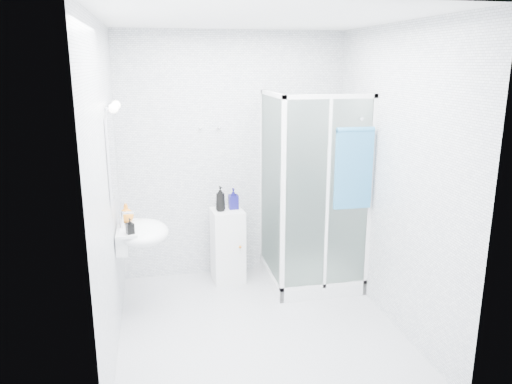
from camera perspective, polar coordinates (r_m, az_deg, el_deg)
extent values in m
cube|color=silver|center=(4.09, 0.31, 0.79)|extent=(2.40, 2.60, 2.60)
cube|color=#B7BABC|center=(4.58, 0.29, -15.18)|extent=(2.40, 2.60, 0.01)
cube|color=white|center=(3.99, 0.34, 19.21)|extent=(2.40, 2.60, 0.01)
cube|color=white|center=(5.46, 6.22, -9.44)|extent=(0.90, 0.90, 0.12)
cube|color=white|center=(4.88, 1.94, 11.10)|extent=(0.04, 0.90, 0.04)
cube|color=white|center=(4.60, 8.54, 10.74)|extent=(0.90, 0.04, 0.04)
cube|color=white|center=(4.64, 3.09, -1.41)|extent=(0.04, 0.04, 2.00)
cube|color=white|center=(5.03, 1.74, 0.34)|extent=(0.02, 0.82, 1.84)
cube|color=white|center=(4.74, 8.16, -0.68)|extent=(0.82, 0.02, 1.84)
cube|color=white|center=(4.75, 8.12, -0.64)|extent=(0.03, 0.04, 1.84)
cylinder|color=silver|center=(5.44, 5.33, 4.72)|extent=(0.02, 0.02, 1.00)
cylinder|color=silver|center=(5.36, 5.54, 9.63)|extent=(0.09, 0.05, 0.09)
cylinder|color=silver|center=(5.55, 5.66, 1.74)|extent=(0.12, 0.04, 0.12)
cylinder|color=silver|center=(4.68, 11.87, 8.20)|extent=(0.03, 0.05, 0.03)
cube|color=white|center=(4.61, -14.98, -5.27)|extent=(0.10, 0.40, 0.18)
ellipsoid|color=white|center=(4.58, -12.77, -4.58)|extent=(0.46, 0.56, 0.20)
cube|color=white|center=(4.57, -14.31, -4.06)|extent=(0.16, 0.50, 0.02)
cylinder|color=silver|center=(4.55, -15.12, -3.14)|extent=(0.04, 0.04, 0.16)
cylinder|color=silver|center=(4.53, -14.55, -2.33)|extent=(0.12, 0.02, 0.02)
cube|color=white|center=(4.42, -16.19, 3.89)|extent=(0.02, 0.60, 0.70)
cylinder|color=silver|center=(4.21, -16.54, 9.14)|extent=(0.05, 0.04, 0.04)
sphere|color=white|center=(4.20, -15.99, 9.18)|extent=(0.08, 0.08, 0.08)
cylinder|color=silver|center=(4.52, -16.24, 9.50)|extent=(0.05, 0.04, 0.04)
sphere|color=white|center=(4.52, -15.73, 9.54)|extent=(0.08, 0.08, 0.08)
cylinder|color=silver|center=(5.22, -6.42, 7.27)|extent=(0.02, 0.04, 0.02)
sphere|color=silver|center=(5.20, -6.39, 7.24)|extent=(0.03, 0.03, 0.03)
cylinder|color=silver|center=(5.24, -4.23, 7.35)|extent=(0.02, 0.04, 0.02)
sphere|color=silver|center=(5.22, -4.19, 7.32)|extent=(0.03, 0.03, 0.03)
cube|color=white|center=(5.33, -3.25, -6.12)|extent=(0.34, 0.34, 0.79)
cube|color=white|center=(5.19, -2.99, -6.72)|extent=(0.29, 0.03, 0.67)
sphere|color=#C56E1B|center=(5.17, -1.82, -6.30)|extent=(0.03, 0.03, 0.03)
cube|color=#276795|center=(4.72, 11.09, 2.51)|extent=(0.36, 0.04, 0.74)
cylinder|color=#276795|center=(4.66, 11.32, 6.98)|extent=(0.36, 0.05, 0.05)
imported|color=black|center=(5.15, -4.10, -0.77)|extent=(0.12, 0.12, 0.26)
imported|color=#100E56|center=(5.22, -2.61, -0.76)|extent=(0.10, 0.11, 0.22)
imported|color=orange|center=(4.70, -14.63, -2.32)|extent=(0.13, 0.13, 0.17)
imported|color=black|center=(4.37, -14.20, -3.81)|extent=(0.08, 0.08, 0.13)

